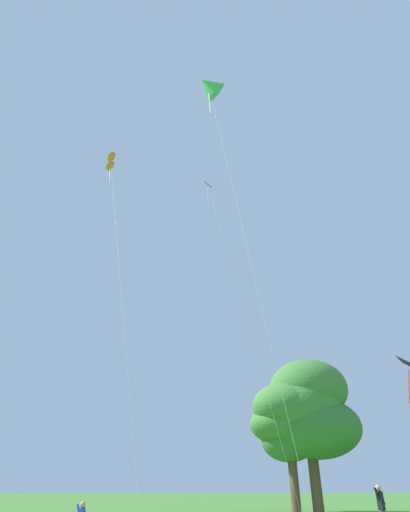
{
  "coord_description": "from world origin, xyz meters",
  "views": [
    {
      "loc": [
        -1.66,
        -4.04,
        1.45
      ],
      "look_at": [
        3.78,
        20.01,
        15.47
      ],
      "focal_mm": 28.82,
      "sensor_mm": 36.0,
      "label": 1
    }
  ],
  "objects_px": {
    "person_near_tree": "(381,505)",
    "tree_left_oak": "(309,410)",
    "kite_orange_box": "(111,163)",
    "kite_red_high": "(213,204)",
    "tree_right_cluster": "(289,420)",
    "kite_black_large": "(410,371)",
    "kite_green_small": "(209,87)"
  },
  "relations": [
    {
      "from": "kite_black_large",
      "to": "kite_green_small",
      "type": "relative_size",
      "value": 0.33
    },
    {
      "from": "person_near_tree",
      "to": "tree_left_oak",
      "type": "xyz_separation_m",
      "value": [
        5.44,
        15.81,
        5.88
      ]
    },
    {
      "from": "kite_orange_box",
      "to": "person_near_tree",
      "type": "bearing_deg",
      "value": -31.02
    },
    {
      "from": "kite_red_high",
      "to": "person_near_tree",
      "type": "xyz_separation_m",
      "value": [
        1.7,
        -17.58,
        -25.97
      ]
    },
    {
      "from": "kite_black_large",
      "to": "tree_right_cluster",
      "type": "relative_size",
      "value": 1.12
    },
    {
      "from": "kite_red_high",
      "to": "tree_left_oak",
      "type": "distance_m",
      "value": 21.39
    },
    {
      "from": "kite_orange_box",
      "to": "kite_green_small",
      "type": "relative_size",
      "value": 0.74
    },
    {
      "from": "kite_orange_box",
      "to": "tree_right_cluster",
      "type": "relative_size",
      "value": 2.46
    },
    {
      "from": "kite_green_small",
      "to": "kite_red_high",
      "type": "xyz_separation_m",
      "value": [
        3.3,
        12.4,
        -1.65
      ]
    },
    {
      "from": "person_near_tree",
      "to": "tree_left_oak",
      "type": "relative_size",
      "value": 0.15
    },
    {
      "from": "person_near_tree",
      "to": "tree_left_oak",
      "type": "bearing_deg",
      "value": 71.01
    },
    {
      "from": "person_near_tree",
      "to": "tree_right_cluster",
      "type": "xyz_separation_m",
      "value": [
        3.94,
        16.48,
        5.2
      ]
    },
    {
      "from": "kite_black_large",
      "to": "kite_red_high",
      "type": "xyz_separation_m",
      "value": [
        -12.44,
        7.49,
        18.19
      ]
    },
    {
      "from": "kite_black_large",
      "to": "kite_orange_box",
      "type": "height_order",
      "value": "kite_orange_box"
    },
    {
      "from": "kite_red_high",
      "to": "tree_left_oak",
      "type": "height_order",
      "value": "kite_red_high"
    },
    {
      "from": "person_near_tree",
      "to": "tree_right_cluster",
      "type": "distance_m",
      "value": 17.73
    },
    {
      "from": "kite_orange_box",
      "to": "kite_red_high",
      "type": "height_order",
      "value": "kite_red_high"
    },
    {
      "from": "kite_orange_box",
      "to": "kite_red_high",
      "type": "xyz_separation_m",
      "value": [
        9.87,
        10.63,
        5.93
      ]
    },
    {
      "from": "kite_black_large",
      "to": "kite_red_high",
      "type": "height_order",
      "value": "kite_red_high"
    },
    {
      "from": "kite_orange_box",
      "to": "kite_red_high",
      "type": "distance_m",
      "value": 15.67
    },
    {
      "from": "kite_black_large",
      "to": "kite_orange_box",
      "type": "xyz_separation_m",
      "value": [
        -22.31,
        -3.14,
        12.26
      ]
    },
    {
      "from": "person_near_tree",
      "to": "tree_right_cluster",
      "type": "height_order",
      "value": "tree_right_cluster"
    },
    {
      "from": "kite_orange_box",
      "to": "tree_left_oak",
      "type": "xyz_separation_m",
      "value": [
        17.0,
        8.85,
        -14.15
      ]
    },
    {
      "from": "kite_black_large",
      "to": "person_near_tree",
      "type": "bearing_deg",
      "value": -136.79
    },
    {
      "from": "tree_left_oak",
      "to": "tree_right_cluster",
      "type": "xyz_separation_m",
      "value": [
        -1.49,
        0.68,
        -0.68
      ]
    },
    {
      "from": "kite_orange_box",
      "to": "tree_left_oak",
      "type": "relative_size",
      "value": 2.06
    },
    {
      "from": "kite_green_small",
      "to": "tree_right_cluster",
      "type": "bearing_deg",
      "value": 51.66
    },
    {
      "from": "kite_orange_box",
      "to": "tree_right_cluster",
      "type": "distance_m",
      "value": 23.48
    },
    {
      "from": "kite_black_large",
      "to": "tree_right_cluster",
      "type": "height_order",
      "value": "kite_black_large"
    },
    {
      "from": "kite_orange_box",
      "to": "tree_left_oak",
      "type": "height_order",
      "value": "kite_orange_box"
    },
    {
      "from": "kite_black_large",
      "to": "tree_left_oak",
      "type": "relative_size",
      "value": 0.93
    },
    {
      "from": "kite_green_small",
      "to": "kite_orange_box",
      "type": "bearing_deg",
      "value": 164.91
    }
  ]
}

